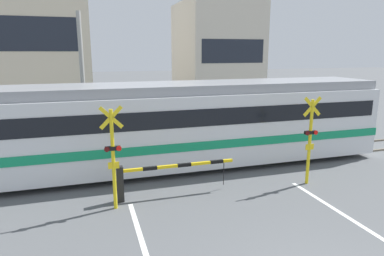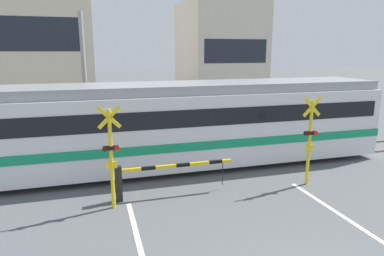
{
  "view_description": "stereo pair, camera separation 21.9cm",
  "coord_description": "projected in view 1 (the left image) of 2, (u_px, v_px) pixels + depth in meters",
  "views": [
    {
      "loc": [
        -3.98,
        -3.77,
        4.6
      ],
      "look_at": [
        0.0,
        9.03,
        1.6
      ],
      "focal_mm": 32.0,
      "sensor_mm": 36.0,
      "label": 1
    },
    {
      "loc": [
        -3.77,
        -3.83,
        4.6
      ],
      "look_at": [
        0.0,
        9.03,
        1.6
      ],
      "focal_mm": 32.0,
      "sensor_mm": 36.0,
      "label": 2
    }
  ],
  "objects": [
    {
      "name": "crossing_signal_left",
      "position": [
        113.0,
        153.0,
        9.9
      ],
      "size": [
        0.68,
        0.15,
        3.11
      ],
      "color": "yellow",
      "rests_on": "ground_plane"
    },
    {
      "name": "commuter_train",
      "position": [
        188.0,
        122.0,
        13.82
      ],
      "size": [
        16.15,
        3.04,
        3.39
      ],
      "color": "silver",
      "rests_on": "ground_plane"
    },
    {
      "name": "rail_track_far",
      "position": [
        186.0,
        159.0,
        14.9
      ],
      "size": [
        50.0,
        0.1,
        0.08
      ],
      "color": "#6B6051",
      "rests_on": "ground_plane"
    },
    {
      "name": "rail_track_near",
      "position": [
        196.0,
        169.0,
        13.57
      ],
      "size": [
        50.0,
        0.1,
        0.08
      ],
      "color": "#6B6051",
      "rests_on": "ground_plane"
    },
    {
      "name": "crossing_barrier_near",
      "position": [
        151.0,
        175.0,
        10.85
      ],
      "size": [
        3.87,
        0.2,
        1.15
      ],
      "color": "black",
      "rests_on": "ground_plane"
    },
    {
      "name": "building_left_of_street",
      "position": [
        36.0,
        44.0,
        23.86
      ],
      "size": [
        7.21,
        6.95,
        10.26
      ],
      "color": "beige",
      "rests_on": "ground_plane"
    },
    {
      "name": "utility_pole_streetside",
      "position": [
        83.0,
        79.0,
        17.23
      ],
      "size": [
        0.22,
        0.22,
        6.53
      ],
      "color": "gray",
      "rests_on": "ground_plane"
    },
    {
      "name": "pedestrian",
      "position": [
        146.0,
        121.0,
        18.46
      ],
      "size": [
        0.38,
        0.22,
        1.63
      ],
      "color": "#33384C",
      "rests_on": "ground_plane"
    },
    {
      "name": "crossing_signal_right",
      "position": [
        310.0,
        137.0,
        11.84
      ],
      "size": [
        0.68,
        0.15,
        3.11
      ],
      "color": "yellow",
      "rests_on": "ground_plane"
    },
    {
      "name": "building_right_of_street",
      "position": [
        216.0,
        56.0,
        27.96
      ],
      "size": [
        5.72,
        6.95,
        8.42
      ],
      "color": "beige",
      "rests_on": "ground_plane"
    },
    {
      "name": "crossing_barrier_far",
      "position": [
        216.0,
        129.0,
        17.26
      ],
      "size": [
        3.87,
        0.2,
        1.15
      ],
      "color": "black",
      "rests_on": "ground_plane"
    }
  ]
}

